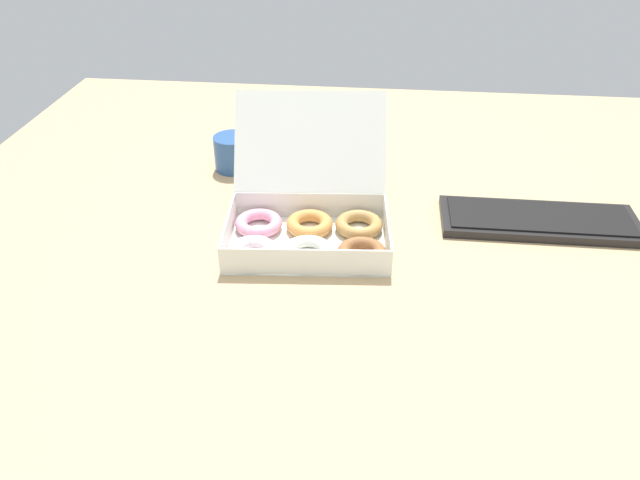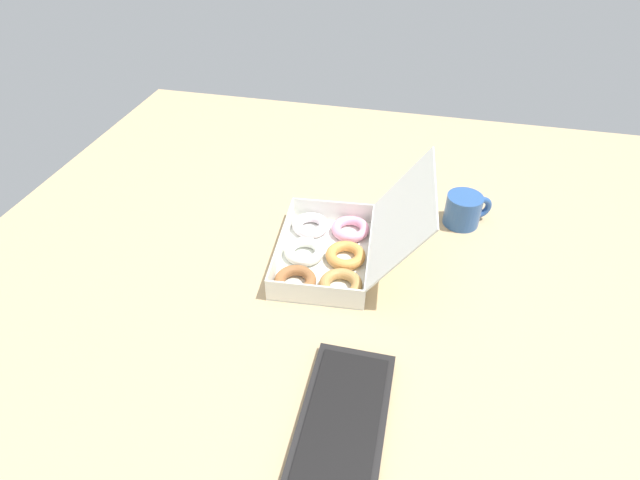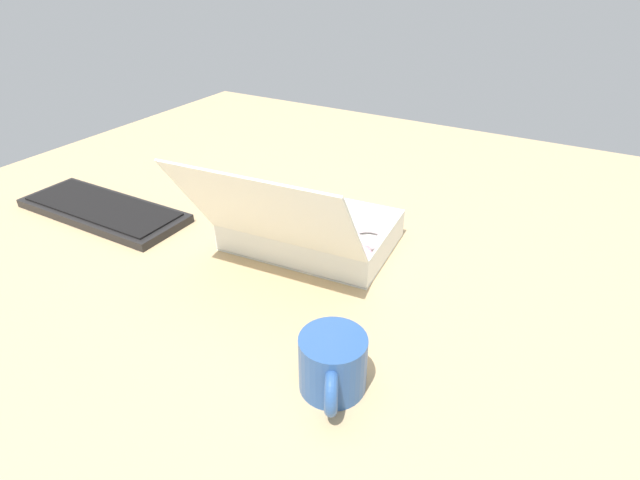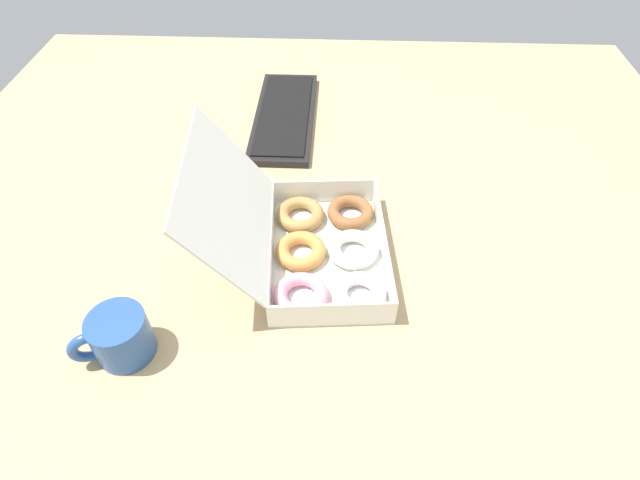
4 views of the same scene
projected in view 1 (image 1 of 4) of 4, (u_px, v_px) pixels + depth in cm
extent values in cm
cube|color=tan|center=(328.00, 244.00, 125.75)|extent=(180.00, 180.00, 2.00)
cube|color=white|center=(308.00, 244.00, 123.68)|extent=(33.28, 23.86, 0.40)
cube|color=white|center=(228.00, 230.00, 122.39)|extent=(2.13, 21.33, 5.48)
cube|color=white|center=(387.00, 232.00, 121.76)|extent=(2.13, 21.33, 5.48)
cube|color=white|center=(305.00, 262.00, 113.30)|extent=(30.79, 2.90, 5.48)
cube|color=white|center=(310.00, 204.00, 130.85)|extent=(30.79, 2.90, 5.48)
cube|color=white|center=(310.00, 142.00, 129.86)|extent=(32.57, 15.11, 17.74)
torus|color=white|center=(253.00, 251.00, 118.77)|extent=(12.39, 12.39, 2.54)
torus|color=silver|center=(308.00, 251.00, 118.75)|extent=(13.05, 13.05, 2.40)
torus|color=#905B32|center=(362.00, 253.00, 118.31)|extent=(10.17, 10.17, 2.47)
torus|color=pink|center=(259.00, 223.00, 127.32)|extent=(12.07, 12.07, 2.40)
torus|color=#D88F44|center=(310.00, 224.00, 127.04)|extent=(12.31, 12.31, 2.58)
torus|color=#B38447|center=(359.00, 225.00, 126.85)|extent=(12.94, 12.94, 2.50)
cube|color=black|center=(539.00, 221.00, 129.62)|extent=(40.32, 14.75, 1.80)
cube|color=black|center=(540.00, 216.00, 129.02)|extent=(37.09, 12.40, 0.40)
cylinder|color=#2C5394|center=(233.00, 153.00, 149.70)|extent=(9.16, 9.16, 8.29)
torus|color=#2C5394|center=(229.00, 145.00, 153.55)|extent=(4.28, 6.37, 6.29)
cylinder|color=black|center=(233.00, 143.00, 148.25)|extent=(8.06, 8.06, 0.50)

